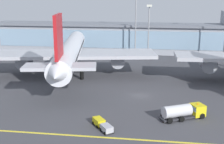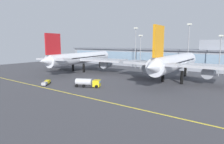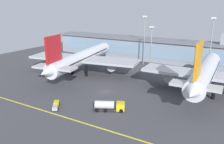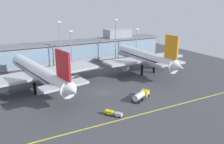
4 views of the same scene
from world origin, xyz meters
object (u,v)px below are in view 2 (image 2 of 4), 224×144
Objects in this scene: fuel_tanker_truck at (88,83)px; apron_light_mast_west at (220,48)px; airliner_near_right at (175,63)px; apron_light_mast_east at (189,41)px; baggage_tug_near at (46,83)px; apron_light_mast_far_east at (136,42)px; airliner_near_left at (82,58)px; apron_light_mast_centre at (140,46)px.

fuel_tanker_truck is 62.49m from apron_light_mast_west.
airliner_near_right is 26.85m from apron_light_mast_east.
apron_light_mast_far_east reaches higher than baggage_tug_near.
apron_light_mast_far_east is at bearing 175.50° from apron_light_mast_east.
apron_light_mast_east is (48.39, 25.79, 8.94)m from airliner_near_left.
apron_light_mast_east is (18.43, 52.41, 14.48)m from fuel_tanker_truck.
apron_light_mast_east is 1.01× the size of apron_light_mast_far_east.
baggage_tug_near is (-35.65, -33.63, -6.72)m from airliner_near_right.
airliner_near_right reaches higher than apron_light_mast_centre.
apron_light_mast_far_east reaches higher than apron_light_mast_centre.
apron_light_mast_east is at bearing 3.74° from airliner_near_right.
apron_light_mast_far_east is at bearing -41.09° from airliner_near_left.
apron_light_mast_east reaches higher than apron_light_mast_far_east.
airliner_near_left is 2.99× the size of apron_light_mast_centre.
apron_light_mast_east reaches higher than apron_light_mast_west.
fuel_tanker_truck is at bearing -121.97° from apron_light_mast_west.
fuel_tanker_truck is at bearing -109.37° from apron_light_mast_east.
fuel_tanker_truck is at bearing -102.44° from baggage_tug_near.
baggage_tug_near is at bearing -91.82° from apron_light_mast_far_east.
apron_light_mast_far_east is (17.04, 28.26, 8.78)m from airliner_near_left.
apron_light_mast_east reaches higher than airliner_near_left.
apron_light_mast_west reaches higher than fuel_tanker_truck.
apron_light_mast_west is at bearing 31.36° from fuel_tanker_truck.
fuel_tanker_truck is (-20.77, -27.04, -6.00)m from airliner_near_right.
apron_light_mast_far_east is at bearing 149.82° from apron_light_mast_centre.
apron_light_mast_east reaches higher than airliner_near_right.
apron_light_mast_centre is at bearing -30.18° from apron_light_mast_far_east.
airliner_near_right reaches higher than fuel_tanker_truck.
baggage_tug_near is 0.22× the size of apron_light_mast_east.
fuel_tanker_truck is 0.38× the size of apron_light_mast_far_east.
fuel_tanker_truck is 58.18m from apron_light_mast_far_east.
apron_light_mast_far_east reaches higher than apron_light_mast_west.
baggage_tug_near is 69.44m from apron_light_mast_east.
apron_light_mast_west is (47.44, 58.74, 11.92)m from baggage_tug_near.
apron_light_mast_centre is 0.80× the size of apron_light_mast_east.
apron_light_mast_west is 40.64m from apron_light_mast_centre.
apron_light_mast_east is at bearing -65.75° from baggage_tug_near.
apron_light_mast_centre is 6.15m from apron_light_mast_far_east.
apron_light_mast_far_east is (-12.93, 54.88, 14.32)m from fuel_tanker_truck.
apron_light_mast_far_east reaches higher than airliner_near_right.
apron_light_mast_west is 0.95× the size of apron_light_mast_centre.
fuel_tanker_truck is 0.46× the size of apron_light_mast_centre.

